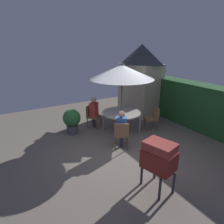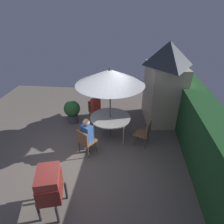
# 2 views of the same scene
# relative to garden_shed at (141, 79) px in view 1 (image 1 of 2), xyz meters

# --- Properties ---
(ground_plane) EXTENTS (11.00, 11.00, 0.00)m
(ground_plane) POSITION_rel_garden_shed_xyz_m (2.38, -2.58, -1.63)
(ground_plane) COLOR #6B6056
(hedge_backdrop) EXTENTS (6.61, 0.86, 1.75)m
(hedge_backdrop) POSITION_rel_garden_shed_xyz_m (2.38, 0.92, -0.76)
(hedge_backdrop) COLOR #1E4C23
(hedge_backdrop) RESTS_ON ground
(garden_shed) EXTENTS (2.02, 1.60, 3.19)m
(garden_shed) POSITION_rel_garden_shed_xyz_m (0.00, 0.00, 0.00)
(garden_shed) COLOR #C6B793
(garden_shed) RESTS_ON ground
(patio_table) EXTENTS (1.44, 1.44, 0.79)m
(patio_table) POSITION_rel_garden_shed_xyz_m (1.42, -1.99, -0.89)
(patio_table) COLOR #B2ADA3
(patio_table) RESTS_ON ground
(patio_umbrella) EXTENTS (2.27, 2.27, 2.59)m
(patio_umbrella) POSITION_rel_garden_shed_xyz_m (1.42, -1.99, 0.65)
(patio_umbrella) COLOR #4C4C51
(patio_umbrella) RESTS_ON ground
(bbq_grill) EXTENTS (0.81, 0.67, 1.20)m
(bbq_grill) POSITION_rel_garden_shed_xyz_m (4.51, -3.00, -0.78)
(bbq_grill) COLOR maroon
(bbq_grill) RESTS_ON ground
(chair_near_shed) EXTENTS (0.65, 0.65, 0.90)m
(chair_near_shed) POSITION_rel_garden_shed_xyz_m (0.43, -2.73, -1.11)
(chair_near_shed) COLOR olive
(chair_near_shed) RESTS_ON ground
(chair_far_side) EXTENTS (0.64, 0.64, 0.90)m
(chair_far_side) POSITION_rel_garden_shed_xyz_m (2.48, -2.67, -1.11)
(chair_far_side) COLOR olive
(chair_far_side) RESTS_ON ground
(chair_toward_hedge) EXTENTS (0.59, 0.59, 0.90)m
(chair_toward_hedge) POSITION_rel_garden_shed_xyz_m (1.85, -0.78, -1.11)
(chair_toward_hedge) COLOR olive
(chair_toward_hedge) RESTS_ON ground
(potted_plant_by_shed) EXTENTS (0.66, 0.66, 0.94)m
(potted_plant_by_shed) POSITION_rel_garden_shed_xyz_m (0.60, -3.64, -1.10)
(potted_plant_by_shed) COLOR #4C4C51
(potted_plant_by_shed) RESTS_ON ground
(person_in_red) EXTENTS (0.40, 0.42, 1.26)m
(person_in_red) POSITION_rel_garden_shed_xyz_m (0.49, -2.68, -0.85)
(person_in_red) COLOR #CC3D33
(person_in_red) RESTS_ON ground
(person_in_blue) EXTENTS (0.39, 0.42, 1.26)m
(person_in_blue) POSITION_rel_garden_shed_xyz_m (2.41, -2.62, -0.85)
(person_in_blue) COLOR #3866B2
(person_in_blue) RESTS_ON ground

